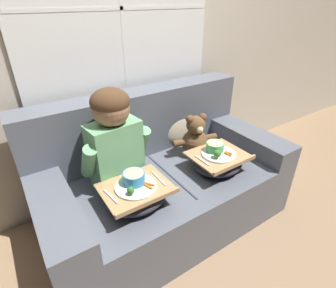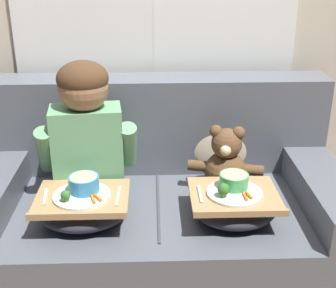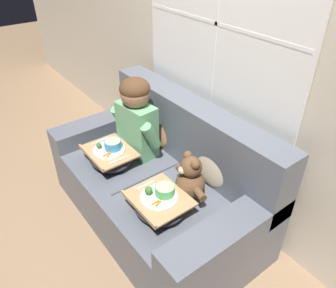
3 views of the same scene
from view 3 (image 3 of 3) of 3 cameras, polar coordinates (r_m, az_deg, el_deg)
The scene contains 9 objects.
ground_plane at distance 2.77m, azimuth -2.26°, elevation -12.66°, with size 14.00×14.00×0.00m, color #8E7051.
wall_back_with_window at distance 2.38m, azimuth 8.96°, elevation 16.43°, with size 8.00×0.08×2.60m.
couch at distance 2.57m, azimuth -1.16°, elevation -6.89°, with size 1.74×0.94×0.94m.
throw_pillow_behind_child at distance 2.71m, azimuth -1.60°, elevation 3.22°, with size 0.37×0.18×0.38m.
throw_pillow_behind_teddy at distance 2.30m, azimuth 7.93°, elevation -3.46°, with size 0.34×0.16×0.35m.
child_figure at distance 2.52m, azimuth -5.56°, elevation 5.21°, with size 0.47×0.24×0.65m.
teddy_bear at distance 2.21m, azimuth 3.81°, elevation -6.19°, with size 0.36×0.26×0.34m.
lap_tray_child at distance 2.57m, azimuth -10.06°, elevation -2.02°, with size 0.39×0.32×0.20m.
lap_tray_teddy at distance 2.14m, azimuth -1.52°, elevation -10.30°, with size 0.38×0.33×0.20m.
Camera 3 is at (1.57, -1.06, 2.02)m, focal length 35.00 mm.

